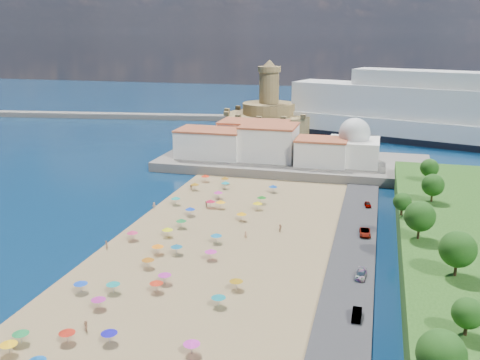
# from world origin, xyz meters

# --- Properties ---
(ground) EXTENTS (700.00, 700.00, 0.00)m
(ground) POSITION_xyz_m (0.00, 0.00, 0.00)
(ground) COLOR #071938
(ground) RESTS_ON ground
(terrace) EXTENTS (90.00, 36.00, 3.00)m
(terrace) POSITION_xyz_m (10.00, 73.00, 1.50)
(terrace) COLOR #59544C
(terrace) RESTS_ON ground
(jetty) EXTENTS (18.00, 70.00, 2.40)m
(jetty) POSITION_xyz_m (-12.00, 108.00, 1.20)
(jetty) COLOR #59544C
(jetty) RESTS_ON ground
(breakwater) EXTENTS (199.03, 34.77, 2.60)m
(breakwater) POSITION_xyz_m (-110.00, 153.00, 1.30)
(breakwater) COLOR #59544C
(breakwater) RESTS_ON ground
(waterfront_buildings) EXTENTS (57.00, 29.00, 11.00)m
(waterfront_buildings) POSITION_xyz_m (-3.05, 73.64, 7.88)
(waterfront_buildings) COLOR silver
(waterfront_buildings) RESTS_ON terrace
(domed_building) EXTENTS (16.00, 16.00, 15.00)m
(domed_building) POSITION_xyz_m (30.00, 71.00, 8.97)
(domed_building) COLOR silver
(domed_building) RESTS_ON terrace
(fortress) EXTENTS (40.00, 40.00, 32.40)m
(fortress) POSITION_xyz_m (-12.00, 138.00, 6.68)
(fortress) COLOR #977F4B
(fortress) RESTS_ON ground
(cruise_ship) EXTENTS (163.04, 70.73, 35.66)m
(cruise_ship) POSITION_xyz_m (63.21, 129.17, 10.56)
(cruise_ship) COLOR black
(cruise_ship) RESTS_ON ground
(beach_parasols) EXTENTS (30.70, 115.09, 2.20)m
(beach_parasols) POSITION_xyz_m (-1.50, -8.11, 2.15)
(beach_parasols) COLOR gray
(beach_parasols) RESTS_ON beach
(beachgoers) EXTENTS (35.69, 97.81, 1.89)m
(beachgoers) POSITION_xyz_m (-3.20, -2.24, 1.13)
(beachgoers) COLOR tan
(beachgoers) RESTS_ON beach
(parked_cars) EXTENTS (2.69, 81.03, 1.42)m
(parked_cars) POSITION_xyz_m (36.00, -4.85, 1.38)
(parked_cars) COLOR gray
(parked_cars) RESTS_ON promenade
(hillside_trees) EXTENTS (12.65, 105.08, 7.67)m
(hillside_trees) POSITION_xyz_m (48.45, -8.57, 10.11)
(hillside_trees) COLOR #382314
(hillside_trees) RESTS_ON hillside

